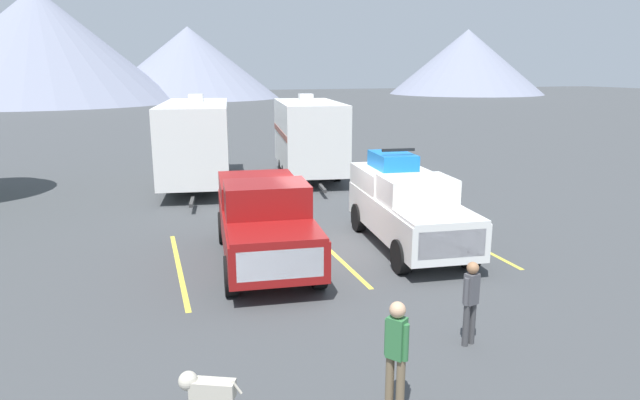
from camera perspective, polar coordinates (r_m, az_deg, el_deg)
The scene contains 12 objects.
ground_plane at distance 15.13m, azimuth 0.90°, elevation -5.07°, with size 240.00×240.00×0.00m, color #3F4244.
pickup_truck_a at distance 14.00m, azimuth -5.77°, elevation -1.89°, with size 2.67×5.83×2.15m.
pickup_truck_b at distance 15.38m, azimuth 8.85°, elevation -0.41°, with size 2.50×5.57×2.59m.
lot_stripe_a at distance 14.20m, azimuth -14.30°, elevation -6.72°, with size 0.12×5.50×0.01m, color gold.
lot_stripe_b at distance 14.92m, azimuth 1.18°, elevation -5.32°, with size 0.12×5.50×0.01m, color gold.
lot_stripe_c at distance 16.60m, azimuth 14.32°, elevation -3.81°, with size 0.12×5.50×0.01m, color gold.
camper_trailer_a at distance 23.54m, azimuth -12.60°, elevation 6.16°, with size 3.68×8.75×3.74m.
camper_trailer_b at distance 24.62m, azimuth -1.15°, elevation 6.71°, with size 3.43×7.48×3.69m.
person_a at distance 10.14m, azimuth 15.25°, elevation -9.66°, with size 0.33×0.24×1.54m.
person_b at distance 8.05m, azimuth 7.84°, elevation -14.98°, with size 0.30×0.32×1.68m.
dog at distance 8.34m, azimuth -11.79°, elevation -18.33°, with size 0.85×0.52×0.65m.
mountain_ridge at distance 95.37m, azimuth -21.18°, elevation 13.38°, with size 146.67×45.49×16.12m.
Camera 1 is at (-4.63, -13.60, 4.76)m, focal length 31.13 mm.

